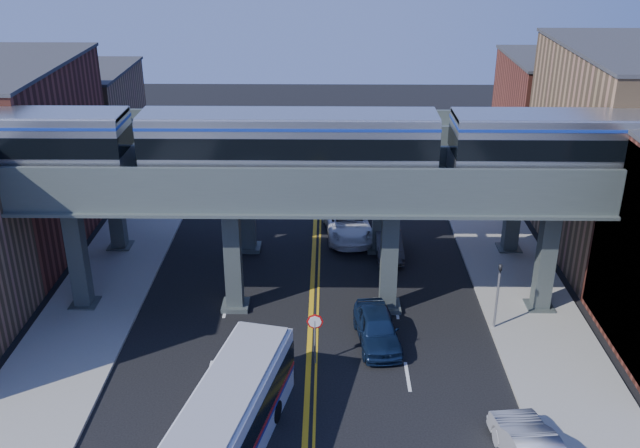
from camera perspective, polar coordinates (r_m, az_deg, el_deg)
The scene contains 18 objects.
ground at distance 31.31m, azimuth -1.07°, elevation -14.21°, with size 120.00×120.00×0.00m, color black.
sidewalk_west at distance 41.49m, azimuth -16.79°, elevation -4.82°, with size 5.00×70.00×0.16m, color gray.
sidewalk_east at distance 41.00m, azimuth 15.71°, elevation -5.04°, with size 5.00×70.00×0.16m, color gray.
building_west_b at distance 47.06m, azimuth -23.72°, elevation 4.81°, with size 8.00×14.00×11.00m, color brown.
building_west_c at distance 59.01m, azimuth -18.64°, elevation 7.66°, with size 8.00×10.00×8.00m, color olive.
building_east_b at distance 46.22m, azimuth 23.21°, elevation 5.23°, with size 8.00×14.00×12.00m, color olive.
building_east_c at distance 58.33m, azimuth 18.47°, elevation 8.01°, with size 8.00×10.00×9.00m, color brown.
mural_panel at distance 34.89m, azimuth 23.75°, elevation -2.95°, with size 0.10×9.50×9.50m, color #29ABB1.
elevated_viaduct_near at distance 35.05m, azimuth -0.76°, elevation 2.42°, with size 52.00×3.60×7.40m.
elevated_viaduct_far at distance 41.64m, azimuth -0.52°, elevation 5.97°, with size 52.00×3.60×7.40m.
transit_train at distance 34.20m, azimuth -2.51°, elevation 6.56°, with size 43.66×2.73×3.18m.
stop_sign at distance 32.73m, azimuth -0.41°, elevation -8.54°, with size 0.76×0.09×2.63m.
traffic_signal at distance 36.00m, azimuth 14.06°, elevation -5.09°, with size 0.15×0.18×4.10m.
transit_bus at distance 27.58m, azimuth -7.98°, elevation -16.65°, with size 4.95×11.63×2.92m.
car_lane_a at distance 34.82m, azimuth 4.59°, elevation -8.29°, with size 1.90×4.73×1.61m, color #101F3D.
car_lane_b at distance 43.42m, azimuth 5.48°, elevation -1.52°, with size 1.56×4.47×1.47m, color #313134.
car_lane_c at distance 45.65m, azimuth 2.25°, elevation 0.06°, with size 2.81×6.09×1.69m, color white.
car_lane_d at distance 51.58m, azimuth 3.88°, elevation 2.93°, with size 2.40×5.91×1.71m, color #A09FA4.
Camera 1 is at (0.88, -24.58, 19.37)m, focal length 40.00 mm.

